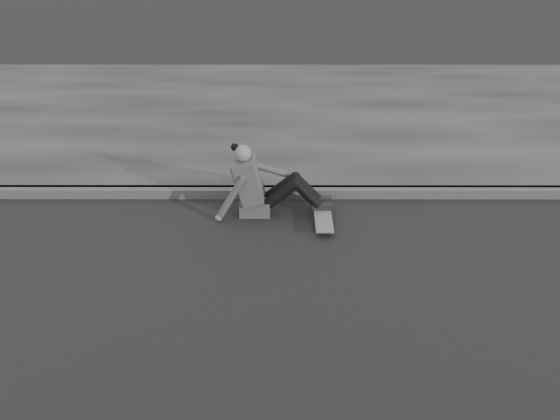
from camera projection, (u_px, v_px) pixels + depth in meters
The scene contains 5 objects.
ground at pixel (423, 325), 5.58m from camera, with size 80.00×80.00×0.00m, color black.
curb at pixel (382, 192), 7.84m from camera, with size 24.00×0.16×0.12m, color #4C4C4C.
sidewalk at pixel (357, 114), 10.51m from camera, with size 24.00×6.00×0.12m, color #353535.
skateboard at pixel (323, 217), 7.24m from camera, with size 0.20×0.78×0.09m.
seated_woman at pixel (260, 185), 7.32m from camera, with size 1.38×0.46×0.88m.
Camera 1 is at (-1.28, -4.47, 3.50)m, focal length 40.00 mm.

